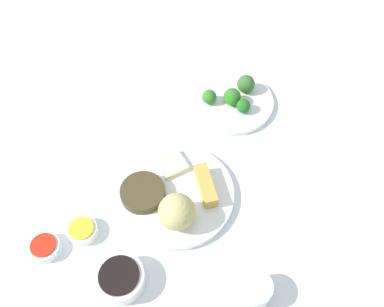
% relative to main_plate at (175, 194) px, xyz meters
% --- Properties ---
extents(tabletop, '(2.20, 2.20, 0.02)m').
position_rel_main_plate_xyz_m(tabletop, '(0.03, 0.00, -0.02)').
color(tabletop, silver).
rests_on(tabletop, ground).
extents(main_plate, '(0.27, 0.27, 0.02)m').
position_rel_main_plate_xyz_m(main_plate, '(0.00, 0.00, 0.00)').
color(main_plate, white).
rests_on(main_plate, tabletop).
extents(rice_scoop, '(0.08, 0.08, 0.08)m').
position_rel_main_plate_xyz_m(rice_scoop, '(-0.06, 0.03, 0.05)').
color(rice_scoop, tan).
rests_on(rice_scoop, main_plate).
extents(spring_roll, '(0.11, 0.07, 0.03)m').
position_rel_main_plate_xyz_m(spring_roll, '(-0.03, -0.06, 0.02)').
color(spring_roll, gold).
rests_on(spring_roll, main_plate).
extents(crab_rangoon_wonton, '(0.07, 0.07, 0.01)m').
position_rel_main_plate_xyz_m(crab_rangoon_wonton, '(0.06, -0.03, 0.01)').
color(crab_rangoon_wonton, beige).
rests_on(crab_rangoon_wonton, main_plate).
extents(stir_fry_heap, '(0.10, 0.10, 0.02)m').
position_rel_main_plate_xyz_m(stir_fry_heap, '(0.03, 0.06, 0.02)').
color(stir_fry_heap, '#413720').
rests_on(stir_fry_heap, main_plate).
extents(broccoli_plate, '(0.23, 0.23, 0.01)m').
position_rel_main_plate_xyz_m(broccoli_plate, '(0.15, -0.28, -0.00)').
color(broccoli_plate, white).
rests_on(broccoli_plate, tabletop).
extents(broccoli_floret_0, '(0.05, 0.05, 0.05)m').
position_rel_main_plate_xyz_m(broccoli_floret_0, '(0.14, -0.28, 0.03)').
color(broccoli_floret_0, '#2C7420').
rests_on(broccoli_floret_0, broccoli_plate).
extents(broccoli_floret_1, '(0.04, 0.04, 0.04)m').
position_rel_main_plate_xyz_m(broccoli_floret_1, '(0.10, -0.29, 0.02)').
color(broccoli_floret_1, '#216921').
rests_on(broccoli_floret_1, broccoli_plate).
extents(broccoli_floret_2, '(0.05, 0.05, 0.05)m').
position_rel_main_plate_xyz_m(broccoli_floret_2, '(0.15, -0.34, 0.03)').
color(broccoli_floret_2, '#36652C').
rests_on(broccoli_floret_2, broccoli_plate).
extents(broccoli_floret_3, '(0.04, 0.04, 0.04)m').
position_rel_main_plate_xyz_m(broccoli_floret_3, '(0.18, -0.23, 0.03)').
color(broccoli_floret_3, '#347224').
rests_on(broccoli_floret_3, broccoli_plate).
extents(soy_sauce_bowl, '(0.10, 0.10, 0.04)m').
position_rel_main_plate_xyz_m(soy_sauce_bowl, '(-0.10, 0.20, 0.01)').
color(soy_sauce_bowl, white).
rests_on(soy_sauce_bowl, tabletop).
extents(soy_sauce_bowl_liquid, '(0.08, 0.08, 0.00)m').
position_rel_main_plate_xyz_m(soy_sauce_bowl_liquid, '(-0.10, 0.20, 0.03)').
color(soy_sauce_bowl_liquid, black).
rests_on(soy_sauce_bowl_liquid, soy_sauce_bowl).
extents(sauce_ramekin_hot_mustard, '(0.07, 0.07, 0.02)m').
position_rel_main_plate_xyz_m(sauce_ramekin_hot_mustard, '(0.04, 0.21, 0.00)').
color(sauce_ramekin_hot_mustard, white).
rests_on(sauce_ramekin_hot_mustard, tabletop).
extents(sauce_ramekin_hot_mustard_liquid, '(0.05, 0.05, 0.00)m').
position_rel_main_plate_xyz_m(sauce_ramekin_hot_mustard_liquid, '(0.04, 0.21, 0.02)').
color(sauce_ramekin_hot_mustard_liquid, gold).
rests_on(sauce_ramekin_hot_mustard_liquid, sauce_ramekin_hot_mustard).
extents(sauce_ramekin_sweet_and_sour, '(0.07, 0.07, 0.02)m').
position_rel_main_plate_xyz_m(sauce_ramekin_sweet_and_sour, '(0.05, 0.30, 0.00)').
color(sauce_ramekin_sweet_and_sour, white).
rests_on(sauce_ramekin_sweet_and_sour, tabletop).
extents(sauce_ramekin_sweet_and_sour_liquid, '(0.05, 0.05, 0.00)m').
position_rel_main_plate_xyz_m(sauce_ramekin_sweet_and_sour_liquid, '(0.05, 0.30, 0.02)').
color(sauce_ramekin_sweet_and_sour_liquid, red).
rests_on(sauce_ramekin_sweet_and_sour_liquid, sauce_ramekin_sweet_and_sour).
extents(teacup, '(0.07, 0.07, 0.05)m').
position_rel_main_plate_xyz_m(teacup, '(-0.28, 0.00, 0.02)').
color(teacup, white).
rests_on(teacup, tabletop).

